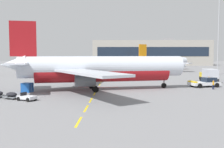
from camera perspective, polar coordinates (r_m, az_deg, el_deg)
ground at (r=72.38m, az=15.66°, el=-1.06°), size 400.00×400.00×0.00m
apron_paint_markings at (r=68.77m, az=-2.07°, el=-1.17°), size 8.00×98.36×0.01m
airliner_foreground at (r=47.80m, az=-2.51°, el=1.20°), size 34.51×33.68×12.20m
pushback_tug at (r=55.90m, az=19.68°, el=-1.74°), size 6.53×4.37×2.08m
airliner_mid_left at (r=111.30m, az=11.13°, el=2.57°), size 27.25×25.29×10.55m
catering_truck at (r=65.73m, az=20.42°, el=-0.25°), size 2.77×7.04×3.14m
baggage_train at (r=41.19m, az=-21.05°, el=-4.36°), size 8.31×5.24×1.14m
ground_crew_worker at (r=52.34m, az=21.26°, el=-2.07°), size 0.46×0.57×1.74m
uld_cargo_container at (r=47.65m, az=-18.03°, el=-2.82°), size 1.90×1.87×1.60m
apron_light_mast_far at (r=92.23m, az=22.29°, el=10.53°), size 1.80×1.80×27.86m
terminal_satellite at (r=165.39m, az=8.48°, el=4.57°), size 71.27×19.23×16.73m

